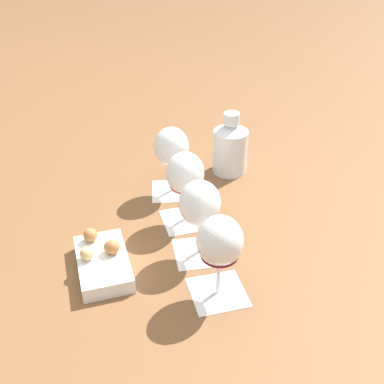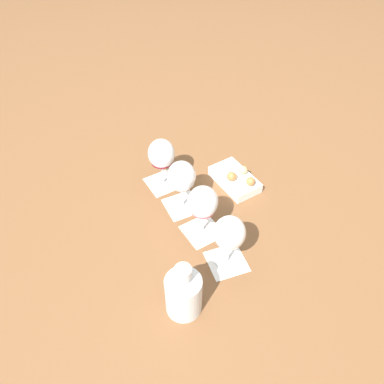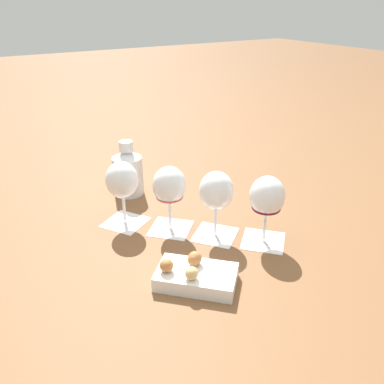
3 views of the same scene
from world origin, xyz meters
name	(u,v)px [view 3 (image 3 of 3)]	position (x,y,z in m)	size (l,w,h in m)	color
ground_plane	(190,231)	(0.00, 0.00, 0.00)	(8.00, 8.00, 0.00)	brown
tasting_card_0	(125,222)	(-0.13, 0.14, 0.00)	(0.15, 0.15, 0.00)	white
tasting_card_1	(171,228)	(-0.04, 0.04, 0.00)	(0.15, 0.15, 0.00)	white
tasting_card_2	(215,234)	(0.05, -0.05, 0.00)	(0.15, 0.15, 0.00)	white
tasting_card_3	(263,241)	(0.14, -0.14, 0.00)	(0.15, 0.15, 0.00)	white
wine_glass_0	(122,183)	(-0.13, 0.14, 0.12)	(0.09, 0.09, 0.18)	white
wine_glass_1	(169,188)	(-0.04, 0.04, 0.12)	(0.09, 0.09, 0.18)	white
wine_glass_2	(216,193)	(0.05, -0.05, 0.12)	(0.09, 0.09, 0.18)	white
wine_glass_3	(267,199)	(0.14, -0.14, 0.12)	(0.09, 0.09, 0.18)	white
ceramic_vase	(128,171)	(-0.04, 0.31, 0.08)	(0.10, 0.10, 0.18)	silver
snack_dish	(195,275)	(-0.11, -0.19, 0.02)	(0.20, 0.20, 0.07)	white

